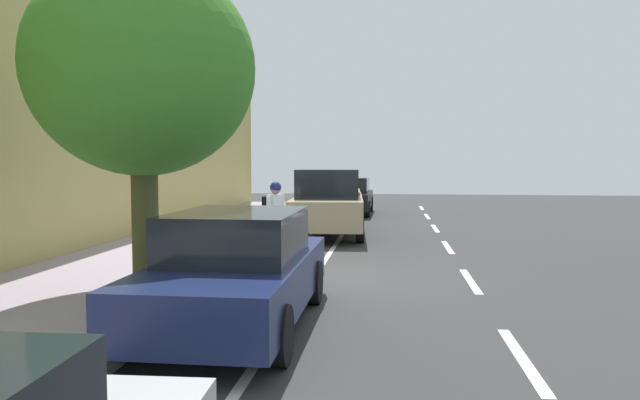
{
  "coord_description": "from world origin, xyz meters",
  "views": [
    {
      "loc": [
        -1.23,
        10.7,
        2.16
      ],
      "look_at": [
        0.24,
        -1.39,
        1.36
      ],
      "focal_mm": 32.54,
      "sensor_mm": 36.0,
      "label": 1
    }
  ],
  "objects_px": {
    "street_tree_near_cyclist": "(142,69)",
    "fire_hydrant": "(266,221)",
    "parked_sedan_black_nearest": "(349,196)",
    "parked_pickup_tan_second": "(329,205)",
    "cyclist_with_backpack": "(275,211)",
    "parked_sedan_dark_blue_mid": "(238,270)",
    "bicycle_at_curb": "(280,243)"
  },
  "relations": [
    {
      "from": "parked_sedan_dark_blue_mid",
      "to": "street_tree_near_cyclist",
      "type": "height_order",
      "value": "street_tree_near_cyclist"
    },
    {
      "from": "parked_pickup_tan_second",
      "to": "cyclist_with_backpack",
      "type": "bearing_deg",
      "value": 77.78
    },
    {
      "from": "parked_sedan_black_nearest",
      "to": "street_tree_near_cyclist",
      "type": "distance_m",
      "value": 15.61
    },
    {
      "from": "parked_sedan_black_nearest",
      "to": "fire_hydrant",
      "type": "xyz_separation_m",
      "value": [
        1.62,
        8.73,
        -0.17
      ]
    },
    {
      "from": "bicycle_at_curb",
      "to": "cyclist_with_backpack",
      "type": "relative_size",
      "value": 0.96
    },
    {
      "from": "parked_sedan_dark_blue_mid",
      "to": "parked_pickup_tan_second",
      "type": "bearing_deg",
      "value": -90.92
    },
    {
      "from": "parked_pickup_tan_second",
      "to": "cyclist_with_backpack",
      "type": "height_order",
      "value": "parked_pickup_tan_second"
    },
    {
      "from": "bicycle_at_curb",
      "to": "street_tree_near_cyclist",
      "type": "distance_m",
      "value": 5.27
    },
    {
      "from": "bicycle_at_curb",
      "to": "street_tree_near_cyclist",
      "type": "relative_size",
      "value": 0.32
    },
    {
      "from": "bicycle_at_curb",
      "to": "fire_hydrant",
      "type": "distance_m",
      "value": 2.73
    },
    {
      "from": "cyclist_with_backpack",
      "to": "fire_hydrant",
      "type": "bearing_deg",
      "value": -72.29
    },
    {
      "from": "parked_pickup_tan_second",
      "to": "bicycle_at_curb",
      "type": "bearing_deg",
      "value": 81.91
    },
    {
      "from": "parked_pickup_tan_second",
      "to": "fire_hydrant",
      "type": "bearing_deg",
      "value": 49.31
    },
    {
      "from": "parked_sedan_black_nearest",
      "to": "bicycle_at_curb",
      "type": "bearing_deg",
      "value": 86.31
    },
    {
      "from": "parked_sedan_dark_blue_mid",
      "to": "fire_hydrant",
      "type": "bearing_deg",
      "value": -80.26
    },
    {
      "from": "parked_sedan_black_nearest",
      "to": "street_tree_near_cyclist",
      "type": "height_order",
      "value": "street_tree_near_cyclist"
    },
    {
      "from": "parked_pickup_tan_second",
      "to": "street_tree_near_cyclist",
      "type": "relative_size",
      "value": 1.05
    },
    {
      "from": "bicycle_at_curb",
      "to": "fire_hydrant",
      "type": "height_order",
      "value": "fire_hydrant"
    },
    {
      "from": "cyclist_with_backpack",
      "to": "parked_sedan_black_nearest",
      "type": "bearing_deg",
      "value": -95.01
    },
    {
      "from": "bicycle_at_curb",
      "to": "fire_hydrant",
      "type": "bearing_deg",
      "value": -70.8
    },
    {
      "from": "parked_pickup_tan_second",
      "to": "parked_sedan_dark_blue_mid",
      "type": "distance_m",
      "value": 9.64
    },
    {
      "from": "parked_pickup_tan_second",
      "to": "street_tree_near_cyclist",
      "type": "distance_m",
      "value": 8.89
    },
    {
      "from": "parked_sedan_black_nearest",
      "to": "street_tree_near_cyclist",
      "type": "bearing_deg",
      "value": 81.97
    },
    {
      "from": "cyclist_with_backpack",
      "to": "street_tree_near_cyclist",
      "type": "xyz_separation_m",
      "value": [
        1.19,
        4.37,
        2.56
      ]
    },
    {
      "from": "parked_sedan_dark_blue_mid",
      "to": "bicycle_at_curb",
      "type": "bearing_deg",
      "value": -85.06
    },
    {
      "from": "bicycle_at_curb",
      "to": "cyclist_with_backpack",
      "type": "xyz_separation_m",
      "value": [
        0.22,
        -0.46,
        0.68
      ]
    },
    {
      "from": "street_tree_near_cyclist",
      "to": "fire_hydrant",
      "type": "relative_size",
      "value": 6.12
    },
    {
      "from": "cyclist_with_backpack",
      "to": "street_tree_near_cyclist",
      "type": "relative_size",
      "value": 0.33
    },
    {
      "from": "parked_pickup_tan_second",
      "to": "cyclist_with_backpack",
      "type": "distance_m",
      "value": 3.95
    },
    {
      "from": "parked_sedan_black_nearest",
      "to": "fire_hydrant",
      "type": "height_order",
      "value": "parked_sedan_black_nearest"
    },
    {
      "from": "parked_sedan_dark_blue_mid",
      "to": "bicycle_at_curb",
      "type": "relative_size",
      "value": 2.69
    },
    {
      "from": "parked_pickup_tan_second",
      "to": "street_tree_near_cyclist",
      "type": "xyz_separation_m",
      "value": [
        2.03,
        8.23,
        2.7
      ]
    }
  ]
}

